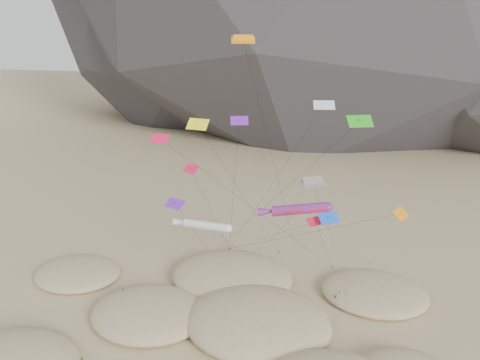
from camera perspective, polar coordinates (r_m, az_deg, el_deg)
name	(u,v)px	position (r m, az deg, el deg)	size (l,w,h in m)	color
dunes	(222,327)	(51.61, -2.18, -17.42)	(49.68, 33.95, 4.08)	#CCB789
dune_grass	(221,331)	(50.78, -2.35, -17.96)	(41.90, 28.28, 1.52)	black
kite_stakes	(274,252)	(67.39, 4.17, -8.74)	(22.78, 5.69, 0.30)	#3F2D1E
rainbow_tube_kite	(297,209)	(52.72, 6.95, -3.58)	(8.94, 15.68, 12.22)	red
white_tube_kite	(204,225)	(53.32, -4.47, -5.52)	(8.12, 11.19, 10.08)	silver
orange_parafoil	(244,44)	(50.67, 0.52, 16.28)	(6.56, 12.62, 29.93)	orange
multi_parafoil	(313,183)	(47.50, 8.90, -0.38)	(3.98, 19.05, 16.47)	red
delta_kites	(269,164)	(50.46, 3.51, 1.99)	(27.30, 17.06, 23.17)	purple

